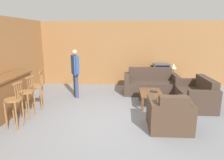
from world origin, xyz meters
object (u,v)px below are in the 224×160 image
(table_lamp, at_px, (173,67))
(bar_chair_far, at_px, (37,89))
(coffee_table, at_px, (151,94))
(couch_far, at_px, (150,85))
(bar_chair_mid, at_px, (27,95))
(book_on_table, at_px, (154,92))
(person_by_window, at_px, (75,71))
(bar_chair_near, at_px, (14,104))
(armchair_near, at_px, (169,116))
(tv, at_px, (161,69))
(loveseat_right, at_px, (196,96))
(tv_unit, at_px, (160,81))

(table_lamp, bearing_deg, bar_chair_far, -150.65)
(coffee_table, bearing_deg, couch_far, 83.09)
(bar_chair_mid, height_order, coffee_table, bar_chair_mid)
(book_on_table, bearing_deg, bar_chair_far, -173.00)
(bar_chair_far, distance_m, person_by_window, 1.42)
(bar_chair_mid, distance_m, couch_far, 4.14)
(bar_chair_near, distance_m, armchair_near, 3.51)
(bar_chair_far, relative_size, tv, 1.83)
(loveseat_right, distance_m, table_lamp, 2.09)
(bar_chair_far, xyz_separation_m, tv_unit, (3.93, 2.47, -0.32))
(couch_far, bearing_deg, book_on_table, -93.19)
(bar_chair_near, xyz_separation_m, tv_unit, (3.93, 3.70, -0.32))
(loveseat_right, relative_size, person_by_window, 0.96)
(tv_unit, bearing_deg, couch_far, -122.31)
(coffee_table, xyz_separation_m, tv, (0.66, 2.09, 0.38))
(couch_far, bearing_deg, loveseat_right, -45.81)
(tv_unit, xyz_separation_m, table_lamp, (0.47, 0.00, 0.59))
(tv, bearing_deg, person_by_window, -155.78)
(bar_chair_mid, distance_m, tv_unit, 5.01)
(tv, bearing_deg, armchair_near, -96.87)
(bar_chair_mid, distance_m, armchair_near, 3.54)
(table_lamp, bearing_deg, tv, -179.64)
(couch_far, xyz_separation_m, tv, (0.50, 0.79, 0.43))
(bar_chair_far, xyz_separation_m, table_lamp, (4.40, 2.47, 0.27))
(bar_chair_near, distance_m, couch_far, 4.51)
(bar_chair_far, xyz_separation_m, couch_far, (3.43, 1.68, -0.26))
(tv, bearing_deg, tv_unit, 90.00)
(armchair_near, bearing_deg, person_by_window, 140.49)
(bar_chair_mid, distance_m, loveseat_right, 4.75)
(bar_chair_mid, height_order, person_by_window, person_by_window)
(tv_unit, bearing_deg, armchair_near, -96.86)
(couch_far, relative_size, loveseat_right, 1.22)
(person_by_window, bearing_deg, book_on_table, -15.08)
(bar_chair_far, bearing_deg, bar_chair_near, -89.99)
(book_on_table, distance_m, table_lamp, 2.34)
(coffee_table, distance_m, table_lamp, 2.42)
(armchair_near, distance_m, table_lamp, 3.72)
(book_on_table, bearing_deg, tv, 74.50)
(tv, xyz_separation_m, person_by_window, (-3.07, -1.38, 0.17))
(bar_chair_far, height_order, coffee_table, bar_chair_far)
(tv, bearing_deg, table_lamp, 0.36)
(bar_chair_near, distance_m, book_on_table, 3.74)
(loveseat_right, bearing_deg, tv, 108.91)
(coffee_table, bearing_deg, table_lamp, 61.69)
(coffee_table, relative_size, tv_unit, 0.84)
(couch_far, distance_m, tv_unit, 0.94)
(table_lamp, bearing_deg, bar_chair_mid, -144.87)
(tv_unit, height_order, table_lamp, table_lamp)
(bar_chair_mid, height_order, table_lamp, bar_chair_mid)
(coffee_table, relative_size, person_by_window, 0.63)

